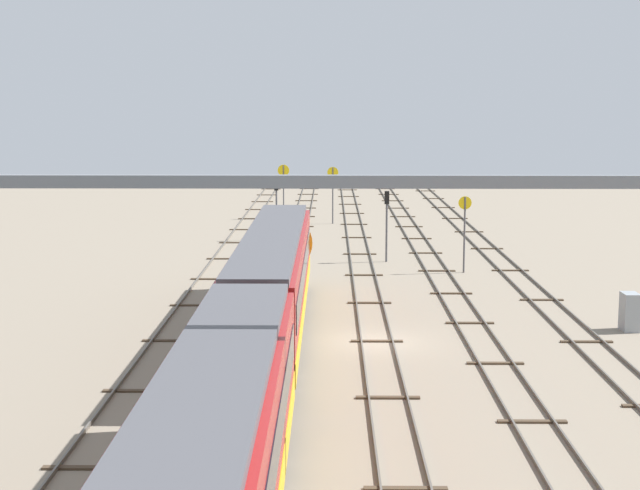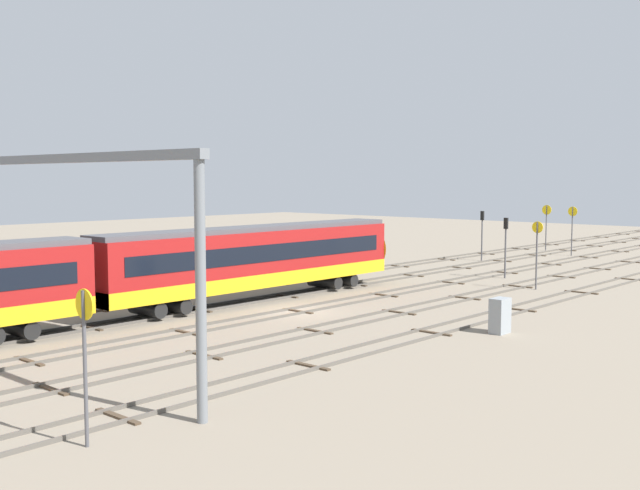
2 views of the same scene
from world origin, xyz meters
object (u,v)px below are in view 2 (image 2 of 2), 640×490
overhead_gantry (19,201)px  signal_light_trackside_approach (506,239)px  speed_sign_mid_trackside (572,223)px  speed_sign_far_trackside (85,344)px  speed_sign_near_foreground (546,220)px  speed_sign_distant_end (537,246)px  relay_cabinet (500,316)px  signal_light_trackside_departure (482,228)px

overhead_gantry → signal_light_trackside_approach: (39.87, -1.74, -3.88)m
speed_sign_mid_trackside → speed_sign_far_trackside: (-64.70, -13.33, -0.26)m
speed_sign_mid_trackside → speed_sign_far_trackside: speed_sign_mid_trackside is taller
speed_sign_near_foreground → speed_sign_far_trackside: size_ratio=1.07×
speed_sign_mid_trackside → speed_sign_far_trackside: bearing=-168.4°
signal_light_trackside_approach → overhead_gantry: bearing=177.5°
overhead_gantry → speed_sign_far_trackside: overhead_gantry is taller
speed_sign_mid_trackside → speed_sign_distant_end: (-25.28, -8.43, -0.25)m
speed_sign_near_foreground → speed_sign_distant_end: size_ratio=1.03×
signal_light_trackside_approach → relay_cabinet: size_ratio=2.65×
overhead_gantry → signal_light_trackside_departure: 50.88m
speed_sign_far_trackside → speed_sign_near_foreground: bearing=14.7°
speed_sign_distant_end → signal_light_trackside_departure: size_ratio=1.01×
speed_sign_near_foreground → signal_light_trackside_departure: (-14.33, -0.12, -0.27)m
signal_light_trackside_approach → relay_cabinet: signal_light_trackside_approach is taller
speed_sign_far_trackside → signal_light_trackside_departure: 56.96m
speed_sign_far_trackside → speed_sign_distant_end: size_ratio=0.97×
speed_sign_distant_end → relay_cabinet: 17.13m
signal_light_trackside_departure → relay_cabinet: bearing=-148.5°
overhead_gantry → signal_light_trackside_departure: bearing=7.3°
speed_sign_far_trackside → signal_light_trackside_approach: bearing=12.5°
overhead_gantry → speed_sign_near_foreground: (64.64, 6.55, -3.62)m
signal_light_trackside_departure → signal_light_trackside_approach: bearing=-142.0°
speed_sign_mid_trackside → speed_sign_far_trackside: 66.06m
overhead_gantry → speed_sign_near_foreground: overhead_gantry is taller
overhead_gantry → relay_cabinet: bearing=-32.0°
speed_sign_mid_trackside → speed_sign_distant_end: 26.64m
speed_sign_mid_trackside → signal_light_trackside_approach: size_ratio=1.05×
signal_light_trackside_approach → speed_sign_far_trackside: bearing=-167.5°
speed_sign_distant_end → signal_light_trackside_departure: bearing=41.4°
speed_sign_near_foreground → signal_light_trackside_departure: 14.33m
overhead_gantry → relay_cabinet: (19.70, -12.32, -6.15)m
speed_sign_distant_end → signal_light_trackside_departure: 19.56m
overhead_gantry → signal_light_trackside_departure: size_ratio=5.11×
speed_sign_near_foreground → speed_sign_far_trackside: bearing=-165.3°
signal_light_trackside_departure → relay_cabinet: signal_light_trackside_departure is taller
overhead_gantry → speed_sign_mid_trackside: 61.07m
speed_sign_far_trackside → speed_sign_distant_end: bearing=7.1°
signal_light_trackside_departure → speed_sign_distant_end: bearing=-138.6°
speed_sign_near_foreground → speed_sign_distant_end: bearing=-155.7°
speed_sign_mid_trackside → relay_cabinet: speed_sign_mid_trackside is taller
overhead_gantry → signal_light_trackside_approach: overhead_gantry is taller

